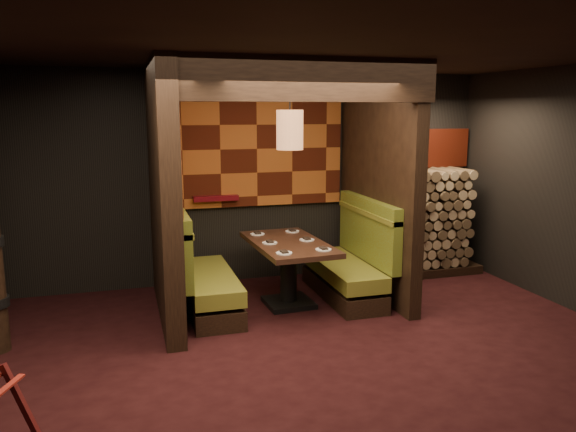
# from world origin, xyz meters

# --- Properties ---
(floor) EXTENTS (6.50, 5.50, 0.02)m
(floor) POSITION_xyz_m (0.00, 0.00, -0.01)
(floor) COLOR black
(floor) RESTS_ON ground
(ceiling) EXTENTS (6.50, 5.50, 0.02)m
(ceiling) POSITION_xyz_m (0.00, 0.00, 2.86)
(ceiling) COLOR black
(ceiling) RESTS_ON ground
(wall_back) EXTENTS (6.50, 0.02, 2.85)m
(wall_back) POSITION_xyz_m (0.00, 2.76, 1.43)
(wall_back) COLOR black
(wall_back) RESTS_ON ground
(wall_front) EXTENTS (6.50, 0.02, 2.85)m
(wall_front) POSITION_xyz_m (0.00, -2.76, 1.43)
(wall_front) COLOR black
(wall_front) RESTS_ON ground
(partition_left) EXTENTS (0.20, 2.20, 2.85)m
(partition_left) POSITION_xyz_m (-1.35, 1.65, 1.43)
(partition_left) COLOR black
(partition_left) RESTS_ON floor
(partition_right) EXTENTS (0.15, 2.10, 2.85)m
(partition_right) POSITION_xyz_m (1.30, 1.70, 1.43)
(partition_right) COLOR black
(partition_right) RESTS_ON floor
(header_beam) EXTENTS (2.85, 0.18, 0.44)m
(header_beam) POSITION_xyz_m (-0.02, 0.70, 2.63)
(header_beam) COLOR black
(header_beam) RESTS_ON partition_left
(tapa_back_panel) EXTENTS (2.40, 0.06, 1.55)m
(tapa_back_panel) POSITION_xyz_m (-0.02, 2.71, 1.82)
(tapa_back_panel) COLOR #AA5520
(tapa_back_panel) RESTS_ON wall_back
(tapa_side_panel) EXTENTS (0.04, 1.85, 1.45)m
(tapa_side_panel) POSITION_xyz_m (-1.23, 1.82, 1.85)
(tapa_side_panel) COLOR #AA5520
(tapa_side_panel) RESTS_ON partition_left
(lacquer_shelf) EXTENTS (0.60, 0.12, 0.07)m
(lacquer_shelf) POSITION_xyz_m (-0.60, 2.65, 1.18)
(lacquer_shelf) COLOR #5B0B13
(lacquer_shelf) RESTS_ON wall_back
(booth_bench_left) EXTENTS (0.68, 1.60, 1.14)m
(booth_bench_left) POSITION_xyz_m (-0.96, 1.65, 0.40)
(booth_bench_left) COLOR black
(booth_bench_left) RESTS_ON floor
(booth_bench_right) EXTENTS (0.68, 1.60, 1.14)m
(booth_bench_right) POSITION_xyz_m (0.93, 1.65, 0.40)
(booth_bench_right) COLOR black
(booth_bench_right) RESTS_ON floor
(dining_table) EXTENTS (0.89, 1.53, 0.79)m
(dining_table) POSITION_xyz_m (0.08, 1.55, 0.55)
(dining_table) COLOR black
(dining_table) RESTS_ON floor
(place_settings) EXTENTS (0.70, 1.23, 0.03)m
(place_settings) POSITION_xyz_m (0.08, 1.55, 0.80)
(place_settings) COLOR white
(place_settings) RESTS_ON dining_table
(pendant_lamp) EXTENTS (0.31, 0.31, 0.97)m
(pendant_lamp) POSITION_xyz_m (0.08, 1.50, 2.11)
(pendant_lamp) COLOR #A96B40
(pendant_lamp) RESTS_ON ceiling
(firewood_stack) EXTENTS (1.73, 0.70, 1.50)m
(firewood_stack) POSITION_xyz_m (2.29, 2.35, 0.75)
(firewood_stack) COLOR black
(firewood_stack) RESTS_ON floor
(mosaic_header) EXTENTS (1.83, 0.10, 0.56)m
(mosaic_header) POSITION_xyz_m (2.29, 2.68, 1.78)
(mosaic_header) COLOR maroon
(mosaic_header) RESTS_ON wall_back
(bay_front_post) EXTENTS (0.08, 0.08, 2.85)m
(bay_front_post) POSITION_xyz_m (1.39, 1.96, 1.43)
(bay_front_post) COLOR black
(bay_front_post) RESTS_ON floor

